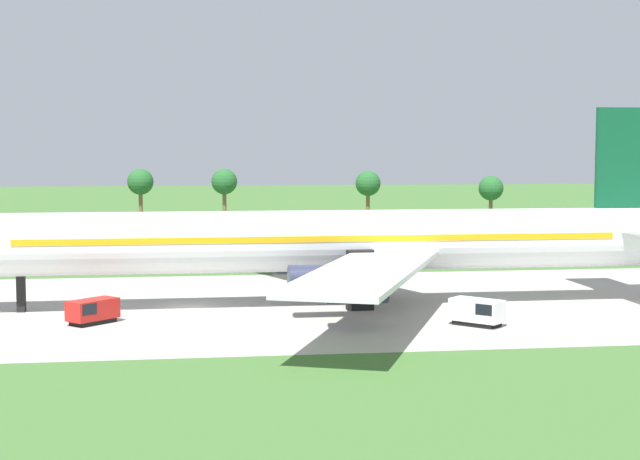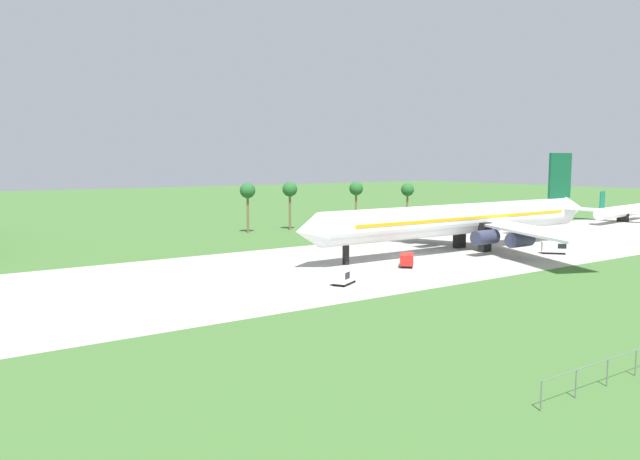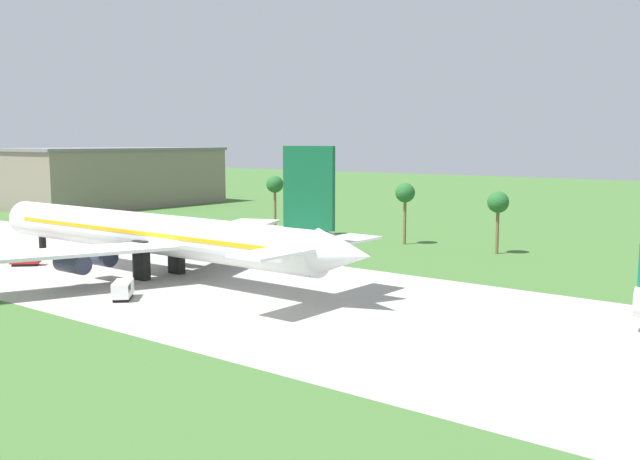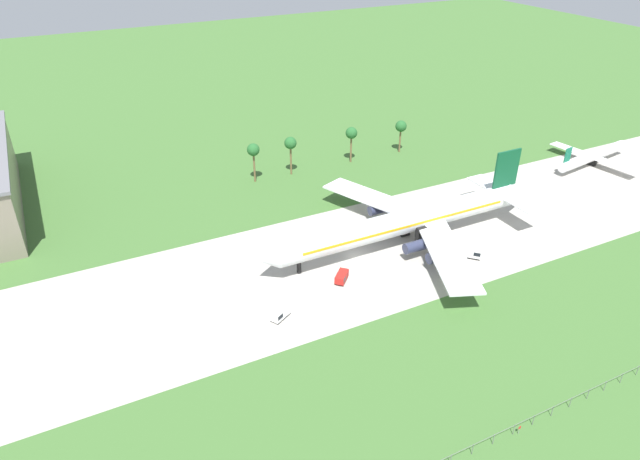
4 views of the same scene
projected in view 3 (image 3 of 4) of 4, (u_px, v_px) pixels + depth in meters
The scene contains 7 objects.
ground_plane at pixel (99, 265), 109.64m from camera, with size 600.00×600.00×0.00m, color #3D662D.
taxiway_strip at pixel (99, 265), 109.64m from camera, with size 320.00×44.00×0.02m.
jet_airliner at pixel (152, 234), 100.20m from camera, with size 75.20×59.40×18.35m.
baggage_tug at pixel (24, 258), 108.53m from camera, with size 4.39×4.39×2.05m.
fuel_truck at pixel (122, 290), 85.26m from camera, with size 4.39×4.46×2.20m.
terminal_building at pixel (109, 177), 210.51m from camera, with size 36.72×61.20×16.98m.
palm_tree_row at pixel (366, 192), 135.50m from camera, with size 53.67×3.60×11.71m.
Camera 3 is at (93.66, -63.93, 18.87)m, focal length 40.00 mm.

